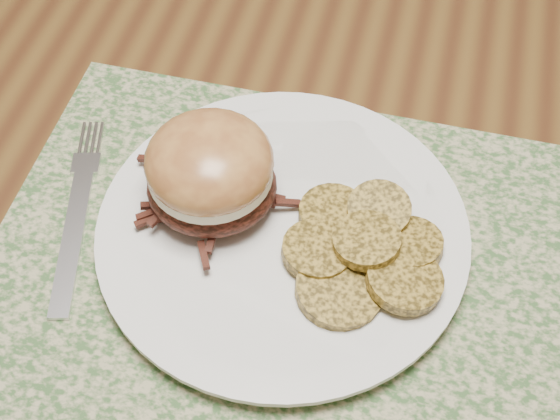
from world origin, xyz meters
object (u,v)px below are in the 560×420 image
object	(u,v)px
dining_table	(237,206)
fork	(78,211)
dinner_plate	(283,232)
pork_sandwich	(210,172)

from	to	relation	value
dining_table	fork	world-z (taller)	fork
dinner_plate	fork	world-z (taller)	dinner_plate
dining_table	fork	size ratio (longest dim) A/B	8.15
dining_table	fork	xyz separation A→B (m)	(-0.10, -0.09, 0.09)
dining_table	pork_sandwich	xyz separation A→B (m)	(0.01, -0.07, 0.13)
pork_sandwich	fork	xyz separation A→B (m)	(-0.10, -0.02, -0.05)
dinner_plate	pork_sandwich	xyz separation A→B (m)	(-0.06, 0.01, 0.04)
dinner_plate	fork	size ratio (longest dim) A/B	1.41
pork_sandwich	dining_table	bearing A→B (deg)	85.62
dinner_plate	pork_sandwich	world-z (taller)	pork_sandwich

